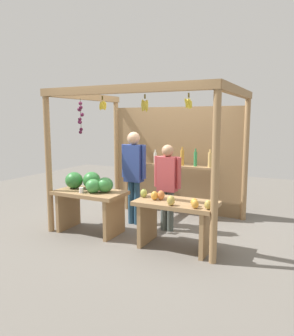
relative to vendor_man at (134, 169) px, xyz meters
name	(u,v)px	position (x,y,z in m)	size (l,w,h in m)	color
ground_plane	(152,225)	(0.33, 0.07, -1.01)	(12.00, 12.00, 0.00)	slate
market_stall	(163,146)	(0.33, 0.54, 0.39)	(2.92, 2.23, 2.37)	#99754C
fruit_counter_left	(90,193)	(-0.46, -0.69, -0.34)	(1.18, 0.68, 1.00)	#99754C
fruit_counter_right	(176,213)	(1.10, -0.73, -0.48)	(1.20, 0.64, 0.85)	#99754C
bottle_shelf_unit	(169,174)	(0.31, 0.87, -0.20)	(1.87, 0.22, 1.36)	#99754C
vendor_man	(134,169)	(0.00, 0.00, 0.00)	(0.48, 0.23, 1.67)	navy
vendor_woman	(167,180)	(0.68, -0.07, -0.14)	(0.48, 0.20, 1.47)	#4F5953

